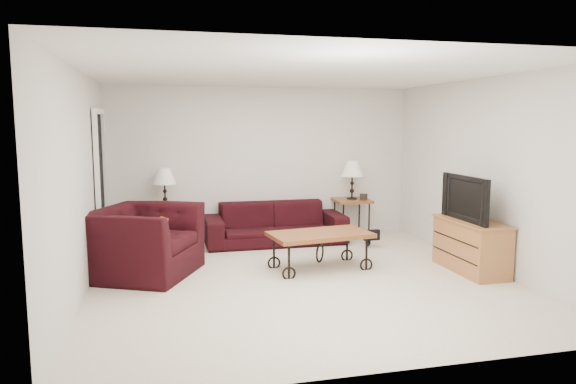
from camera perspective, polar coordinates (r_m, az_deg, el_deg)
The scene contains 20 objects.
ground at distance 6.57m, azimuth 1.45°, elevation -9.45°, with size 5.00×5.00×0.00m, color silver.
wall_back at distance 8.75m, azimuth -2.77°, elevation 3.11°, with size 5.00×0.02×2.50m, color silver.
wall_front at distance 3.99m, azimuth 10.85°, elevation -2.23°, with size 5.00×0.02×2.50m, color silver.
wall_left at distance 6.17m, azimuth -21.54°, elevation 0.78°, with size 0.02×5.00×2.50m, color silver.
wall_right at distance 7.38m, azimuth 20.60°, elevation 1.83°, with size 0.02×5.00×2.50m, color silver.
ceiling at distance 6.32m, azimuth 1.53°, elevation 12.79°, with size 5.00×5.00×0.00m, color white.
doorway at distance 7.82m, azimuth -19.60°, elevation 0.47°, with size 0.08×0.94×2.04m, color black.
sofa at distance 8.43m, azimuth -1.41°, elevation -3.40°, with size 2.22×0.87×0.65m, color black.
side_table_left at distance 8.43m, azimuth -13.03°, elevation -3.71°, with size 0.56×0.56×0.61m, color brown.
side_table_right at distance 8.98m, azimuth 6.87°, elevation -2.80°, with size 0.59×0.59×0.65m, color brown.
lamp_left at distance 8.33m, azimuth -13.15°, elevation 0.43°, with size 0.35×0.35×0.61m, color black, non-canonical shape.
lamp_right at distance 8.89m, azimuth 6.93°, elevation 1.30°, with size 0.37×0.37×0.65m, color black, non-canonical shape.
photo_frame_left at distance 8.22m, azimuth -14.13°, elevation -1.49°, with size 0.12×0.02×0.10m, color black.
photo_frame_right at distance 8.83m, azimuth 8.16°, elevation -0.51°, with size 0.13×0.02×0.11m, color black.
coffee_table at distance 7.00m, azimuth 3.46°, elevation -6.35°, with size 1.30×0.70×0.49m, color brown.
armchair at distance 6.92m, azimuth -15.30°, elevation -5.19°, with size 1.32×1.15×0.86m, color black.
throw_pillow at distance 6.85m, azimuth -14.08°, elevation -4.50°, with size 0.39×0.10×0.39m, color #D7561B.
tv_stand at distance 7.25m, azimuth 19.12°, elevation -5.51°, with size 0.47×1.12×0.67m, color #9D683A.
television at distance 7.13m, azimuth 19.20°, elevation -0.62°, with size 1.00×0.13×0.58m, color black.
backpack at distance 8.34m, azimuth 8.65°, elevation -4.11°, with size 0.39×0.30×0.50m, color black.
Camera 1 is at (-1.63, -6.08, 1.91)m, focal length 32.95 mm.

